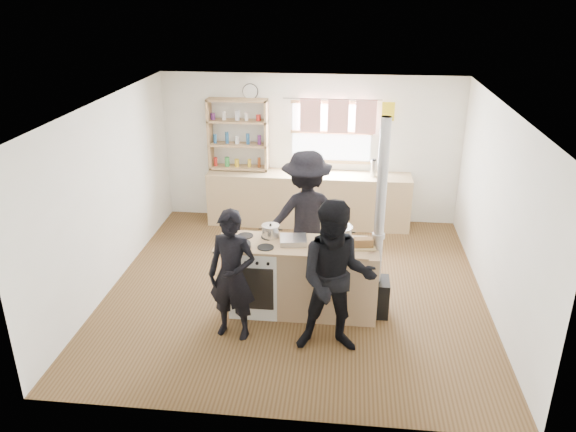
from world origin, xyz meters
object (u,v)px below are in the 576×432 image
object	(u,v)px
thermos	(374,168)
roast_tray	(293,240)
stockpot_counter	(339,234)
flue_heater	(376,266)
person_near_left	(232,275)
bread_board	(363,244)
person_near_right	(336,279)
person_far	(306,216)
skillet_greens	(238,245)
stockpot_stove	(271,231)
cooking_island	(303,278)

from	to	relation	value
thermos	roast_tray	distance (m)	2.94
stockpot_counter	roast_tray	bearing A→B (deg)	-172.56
thermos	flue_heater	xyz separation A→B (m)	(-0.03, -2.73, -0.38)
flue_heater	person_near_left	xyz separation A→B (m)	(-1.65, -0.64, 0.13)
bread_board	person_near_right	size ratio (longest dim) A/B	0.17
thermos	person_far	world-z (taller)	person_far
person_near_left	stockpot_counter	bearing A→B (deg)	41.78
skillet_greens	person_far	world-z (taller)	person_far
skillet_greens	stockpot_stove	size ratio (longest dim) A/B	1.96
person_near_right	cooking_island	bearing A→B (deg)	115.89
stockpot_counter	thermos	bearing A→B (deg)	79.45
thermos	stockpot_stove	size ratio (longest dim) A/B	1.23
bread_board	person_near_left	xyz separation A→B (m)	(-1.48, -0.58, -0.20)
cooking_island	bread_board	bearing A→B (deg)	-1.87
roast_tray	stockpot_stove	xyz separation A→B (m)	(-0.30, 0.14, 0.04)
skillet_greens	stockpot_counter	xyz separation A→B (m)	(1.20, 0.27, 0.08)
flue_heater	stockpot_counter	bearing A→B (deg)	172.93
stockpot_stove	person_near_left	world-z (taller)	person_near_left
skillet_greens	person_near_left	bearing A→B (deg)	-88.63
thermos	cooking_island	size ratio (longest dim) A/B	0.14
skillet_greens	stockpot_counter	bearing A→B (deg)	12.79
bread_board	stockpot_counter	bearing A→B (deg)	157.63
skillet_greens	thermos	bearing A→B (deg)	60.08
cooking_island	bread_board	xyz separation A→B (m)	(0.71, -0.02, 0.51)
stockpot_counter	person_far	xyz separation A→B (m)	(-0.46, 0.81, -0.12)
person_far	flue_heater	bearing A→B (deg)	121.20
person_far	thermos	bearing A→B (deg)	-132.90
skillet_greens	person_far	distance (m)	1.31
person_near_right	person_far	bearing A→B (deg)	102.30
stockpot_counter	person_near_right	world-z (taller)	person_near_right
cooking_island	roast_tray	xyz separation A→B (m)	(-0.13, 0.02, 0.50)
thermos	person_near_right	world-z (taller)	person_near_right
stockpot_counter	person_near_left	world-z (taller)	person_near_left
skillet_greens	stockpot_counter	world-z (taller)	stockpot_counter
person_near_left	thermos	bearing A→B (deg)	74.63
thermos	stockpot_counter	world-z (taller)	thermos
skillet_greens	cooking_island	bearing A→B (deg)	12.71
cooking_island	bread_board	world-z (taller)	bread_board
roast_tray	stockpot_stove	world-z (taller)	stockpot_stove
bread_board	person_far	xyz separation A→B (m)	(-0.75, 0.93, -0.07)
cooking_island	flue_heater	bearing A→B (deg)	2.52
bread_board	roast_tray	bearing A→B (deg)	176.72
person_near_left	person_near_right	world-z (taller)	person_near_right
roast_tray	stockpot_counter	distance (m)	0.56
person_far	bread_board	bearing A→B (deg)	113.33
thermos	person_near_left	bearing A→B (deg)	-116.52
skillet_greens	person_near_left	size ratio (longest dim) A/B	0.28
stockpot_stove	person_far	xyz separation A→B (m)	(0.39, 0.75, -0.10)
person_far	stockpot_counter	bearing A→B (deg)	103.99
thermos	person_near_right	xyz separation A→B (m)	(-0.50, -3.52, -0.15)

